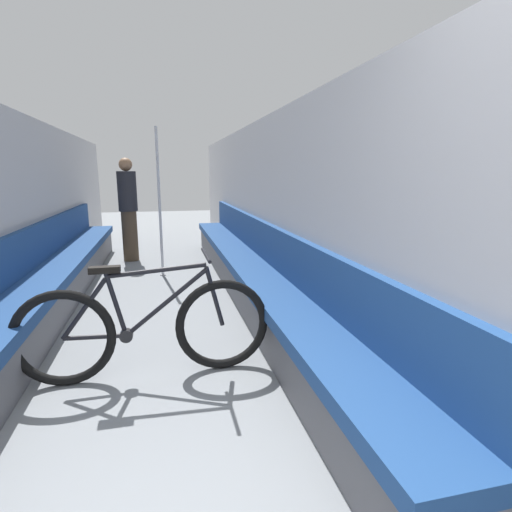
{
  "coord_description": "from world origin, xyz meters",
  "views": [
    {
      "loc": [
        0.1,
        -0.49,
        1.44
      ],
      "look_at": [
        1.02,
        3.38,
        0.6
      ],
      "focal_mm": 28.0,
      "sensor_mm": 36.0,
      "label": 1
    }
  ],
  "objects_px": {
    "passenger_standing": "(128,209)",
    "grab_pole_near": "(160,206)",
    "bench_seat_row_left": "(49,285)",
    "bicycle": "(146,329)",
    "bench_seat_row_right": "(251,273)"
  },
  "relations": [
    {
      "from": "bench_seat_row_left",
      "to": "bench_seat_row_right",
      "type": "bearing_deg",
      "value": 0.0
    },
    {
      "from": "bench_seat_row_left",
      "to": "grab_pole_near",
      "type": "bearing_deg",
      "value": 48.0
    },
    {
      "from": "bench_seat_row_right",
      "to": "passenger_standing",
      "type": "height_order",
      "value": "passenger_standing"
    },
    {
      "from": "bench_seat_row_left",
      "to": "bicycle",
      "type": "distance_m",
      "value": 1.94
    },
    {
      "from": "passenger_standing",
      "to": "bench_seat_row_left",
      "type": "bearing_deg",
      "value": -147.53
    },
    {
      "from": "grab_pole_near",
      "to": "passenger_standing",
      "type": "bearing_deg",
      "value": 113.75
    },
    {
      "from": "bicycle",
      "to": "bench_seat_row_right",
      "type": "bearing_deg",
      "value": 50.41
    },
    {
      "from": "bicycle",
      "to": "passenger_standing",
      "type": "height_order",
      "value": "passenger_standing"
    },
    {
      "from": "bench_seat_row_left",
      "to": "bicycle",
      "type": "relative_size",
      "value": 3.96
    },
    {
      "from": "bench_seat_row_right",
      "to": "bicycle",
      "type": "xyz_separation_m",
      "value": [
        -1.12,
        -1.64,
        0.07
      ]
    },
    {
      "from": "passenger_standing",
      "to": "grab_pole_near",
      "type": "bearing_deg",
      "value": -108.71
    },
    {
      "from": "bicycle",
      "to": "passenger_standing",
      "type": "relative_size",
      "value": 1.06
    },
    {
      "from": "bicycle",
      "to": "grab_pole_near",
      "type": "xyz_separation_m",
      "value": [
        0.12,
        2.92,
        0.63
      ]
    },
    {
      "from": "bicycle",
      "to": "grab_pole_near",
      "type": "height_order",
      "value": "grab_pole_near"
    },
    {
      "from": "passenger_standing",
      "to": "bicycle",
      "type": "bearing_deg",
      "value": -127.13
    }
  ]
}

